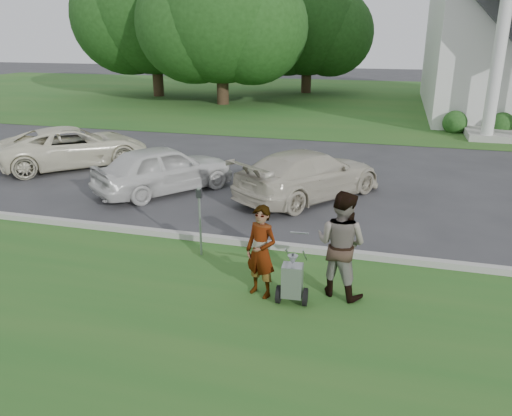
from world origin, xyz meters
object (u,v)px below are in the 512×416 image
at_px(tree_far, 154,13).
at_px(parking_meter_near, 200,214).
at_px(striping_cart, 292,281).
at_px(car_a, 74,147).
at_px(person_right, 341,245).
at_px(car_b, 164,169).
at_px(car_c, 309,174).
at_px(tree_back, 308,28).
at_px(tree_left, 221,20).
at_px(person_left, 261,252).

relative_size(tree_far, parking_meter_near, 7.99).
height_order(tree_far, striping_cart, tree_far).
bearing_deg(car_a, parking_meter_near, -174.85).
xyz_separation_m(person_right, car_a, (-9.81, 6.61, -0.26)).
relative_size(car_a, car_b, 1.21).
height_order(striping_cart, car_c, car_c).
distance_m(car_b, car_c, 4.13).
relative_size(tree_far, person_right, 6.18).
xyz_separation_m(car_a, car_c, (8.37, -1.32, -0.01)).
relative_size(tree_back, car_b, 2.38).
distance_m(parking_meter_near, car_c, 4.66).
xyz_separation_m(striping_cart, car_b, (-4.81, 5.25, 0.27)).
bearing_deg(tree_left, person_right, -66.27).
xyz_separation_m(tree_far, car_c, (14.68, -20.73, -5.03)).
xyz_separation_m(person_right, car_b, (-5.53, 4.71, -0.25)).
xyz_separation_m(tree_far, person_left, (14.82, -26.42, -4.88)).
xyz_separation_m(person_left, car_c, (-0.14, 5.69, -0.15)).
height_order(tree_back, car_b, tree_back).
relative_size(tree_back, car_a, 1.97).
height_order(tree_far, parking_meter_near, tree_far).
xyz_separation_m(tree_back, car_a, (-3.69, -24.41, -4.05)).
distance_m(person_right, parking_meter_near, 3.05).
height_order(striping_cart, car_b, car_b).
relative_size(tree_left, tree_back, 1.11).
relative_size(person_left, person_right, 0.87).
xyz_separation_m(tree_far, car_a, (6.31, -19.41, -5.01)).
xyz_separation_m(person_left, car_a, (-8.51, 7.01, -0.14)).
relative_size(person_right, car_a, 0.39).
distance_m(tree_back, car_b, 26.63).
bearing_deg(car_b, tree_far, -26.82).
bearing_deg(person_right, parking_meter_near, 4.21).
distance_m(striping_cart, person_right, 1.04).
relative_size(striping_cart, person_right, 0.56).
bearing_deg(person_right, car_a, -13.07).
relative_size(tree_left, person_right, 5.64).
bearing_deg(parking_meter_near, person_left, -38.25).
bearing_deg(striping_cart, person_right, 32.98).
relative_size(person_left, car_b, 0.41).
bearing_deg(parking_meter_near, person_right, -16.70).
height_order(person_right, parking_meter_near, person_right).
height_order(person_right, car_a, person_right).
xyz_separation_m(striping_cart, person_right, (0.72, 0.54, 0.52)).
bearing_deg(parking_meter_near, car_c, 71.54).
relative_size(striping_cart, car_c, 0.23).
distance_m(tree_far, parking_meter_near, 28.80).
relative_size(tree_left, person_left, 6.50).
bearing_deg(tree_back, car_c, -79.70).
height_order(person_left, car_b, person_left).
xyz_separation_m(tree_left, tree_back, (4.00, 8.00, -0.38)).
height_order(parking_meter_near, car_c, parking_meter_near).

